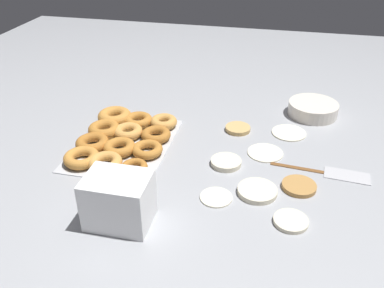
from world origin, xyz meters
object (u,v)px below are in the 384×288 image
batter_bowl (313,109)px  pancake_6 (291,221)px  pancake_0 (265,152)px  pancake_3 (226,162)px  spatula (336,174)px  donut_tray (121,138)px  pancake_2 (289,132)px  pancake_1 (257,191)px  pancake_4 (238,129)px  pancake_7 (216,197)px  container_stack (119,200)px  pancake_5 (299,186)px

batter_bowl → pancake_6: bearing=-6.2°
pancake_0 → pancake_3: pancake_3 is taller
batter_bowl → spatula: (0.38, 0.06, -0.02)m
pancake_6 → donut_tray: 0.61m
pancake_6 → donut_tray: (-0.27, -0.55, 0.01)m
pancake_6 → pancake_2: bearing=-178.2°
pancake_6 → batter_bowl: batter_bowl is taller
pancake_3 → donut_tray: (-0.05, -0.36, 0.01)m
pancake_0 → pancake_3: size_ratio=1.21×
pancake_0 → donut_tray: size_ratio=0.28×
pancake_1 → spatula: (-0.14, 0.22, -0.00)m
pancake_4 → pancake_7: size_ratio=0.99×
container_stack → pancake_4: bearing=156.7°
pancake_1 → pancake_3: (-0.12, -0.10, 0.00)m
batter_bowl → pancake_5: bearing=-5.8°
pancake_1 → pancake_3: bearing=-138.8°
pancake_7 → donut_tray: bearing=-121.5°
pancake_6 → container_stack: bearing=-78.2°
pancake_0 → pancake_4: bearing=-141.2°
pancake_0 → pancake_3: (0.09, -0.11, 0.00)m
pancake_2 → donut_tray: donut_tray is taller
pancake_2 → pancake_3: 0.30m
pancake_7 → batter_bowl: batter_bowl is taller
pancake_3 → pancake_4: (-0.22, 0.01, -0.00)m
pancake_3 → spatula: (-0.02, 0.32, -0.01)m
pancake_6 → pancake_4: bearing=-156.8°
pancake_0 → pancake_1: (0.21, -0.01, 0.00)m
container_stack → spatula: (-0.32, 0.54, -0.06)m
pancake_2 → container_stack: (0.54, -0.40, 0.06)m
pancake_4 → pancake_7: (0.38, -0.01, -0.00)m
pancake_5 → container_stack: 0.50m
pancake_7 → donut_tray: donut_tray is taller
pancake_1 → pancake_5: (-0.05, 0.11, -0.00)m
pancake_3 → batter_bowl: batter_bowl is taller
container_stack → pancake_1: bearing=120.1°
pancake_1 → pancake_2: 0.36m
pancake_7 → spatula: 0.37m
pancake_3 → pancake_6: (0.22, 0.20, -0.00)m
batter_bowl → spatula: 0.39m
pancake_3 → container_stack: bearing=-35.4°
pancake_1 → pancake_6: (0.10, 0.09, -0.00)m
pancake_2 → batter_bowl: bearing=153.4°
pancake_0 → pancake_6: 0.32m
pancake_5 → pancake_6: pancake_5 is taller
pancake_1 → batter_bowl: batter_bowl is taller
container_stack → donut_tray: bearing=-159.1°
pancake_2 → batter_bowl: batter_bowl is taller
donut_tray → spatula: bearing=87.1°
pancake_0 → pancake_4: (-0.13, -0.10, 0.00)m
pancake_0 → donut_tray: 0.47m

